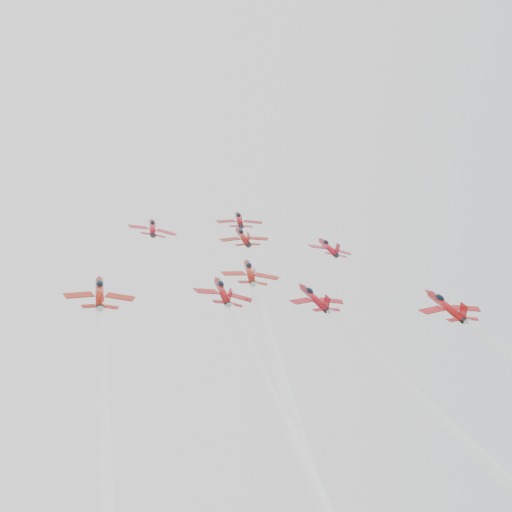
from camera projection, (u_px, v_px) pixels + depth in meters
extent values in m
cylinder|color=maroon|center=(239.00, 220.00, 140.48)|extent=(1.19, 9.47, 7.36)
cone|color=maroon|center=(235.00, 213.00, 146.67)|extent=(1.19, 2.63, 2.37)
cone|color=black|center=(244.00, 228.00, 134.80)|extent=(1.19, 1.76, 1.73)
ellipsoid|color=black|center=(238.00, 215.00, 142.66)|extent=(1.09, 2.51, 2.20)
cube|color=maroon|center=(227.00, 220.00, 139.07)|extent=(4.43, 2.84, 1.24)
cube|color=maroon|center=(253.00, 223.00, 140.30)|extent=(4.43, 2.84, 1.24)
cube|color=maroon|center=(243.00, 220.00, 135.64)|extent=(0.13, 2.86, 2.91)
cube|color=maroon|center=(236.00, 226.00, 135.50)|extent=(2.13, 1.40, 0.71)
cube|color=maroon|center=(250.00, 227.00, 136.14)|extent=(2.13, 1.40, 0.71)
cylinder|color=#B31122|center=(152.00, 228.00, 125.01)|extent=(1.12, 8.85, 6.88)
cone|color=#B31122|center=(152.00, 220.00, 130.78)|extent=(1.12, 2.46, 2.22)
cone|color=black|center=(153.00, 236.00, 119.70)|extent=(1.12, 1.64, 1.62)
ellipsoid|color=black|center=(152.00, 223.00, 127.04)|extent=(1.01, 2.34, 2.05)
cube|color=#B31122|center=(138.00, 228.00, 123.69)|extent=(4.14, 2.65, 1.16)
cube|color=#B31122|center=(167.00, 231.00, 124.84)|extent=(4.14, 2.65, 1.16)
cube|color=#B31122|center=(154.00, 228.00, 120.49)|extent=(0.12, 2.67, 2.71)
cube|color=#B31122|center=(146.00, 234.00, 120.35)|extent=(1.99, 1.31, 0.66)
cube|color=#B31122|center=(161.00, 235.00, 120.95)|extent=(1.99, 1.31, 0.66)
cylinder|color=maroon|center=(243.00, 237.00, 127.38)|extent=(1.15, 9.15, 7.11)
cone|color=maroon|center=(238.00, 229.00, 133.35)|extent=(1.15, 2.54, 2.29)
cone|color=black|center=(248.00, 246.00, 121.90)|extent=(1.15, 1.70, 1.67)
ellipsoid|color=black|center=(242.00, 232.00, 129.48)|extent=(1.05, 2.42, 2.12)
cube|color=maroon|center=(230.00, 238.00, 126.01)|extent=(4.28, 2.74, 1.20)
cube|color=maroon|center=(258.00, 240.00, 127.21)|extent=(4.28, 2.74, 1.20)
cube|color=maroon|center=(248.00, 238.00, 122.71)|extent=(0.13, 2.76, 2.81)
cube|color=maroon|center=(240.00, 244.00, 122.57)|extent=(2.05, 1.35, 0.69)
cube|color=maroon|center=(255.00, 245.00, 123.19)|extent=(2.05, 1.35, 0.69)
cylinder|color=#A60F1F|center=(329.00, 248.00, 128.37)|extent=(1.08, 8.60, 6.68)
cone|color=#A60F1F|center=(320.00, 239.00, 133.98)|extent=(1.08, 2.39, 2.15)
cone|color=black|center=(337.00, 256.00, 123.22)|extent=(1.08, 1.59, 1.57)
ellipsoid|color=black|center=(326.00, 242.00, 130.34)|extent=(0.99, 2.27, 1.99)
cube|color=#A60F1F|center=(317.00, 248.00, 127.09)|extent=(4.02, 2.57, 1.12)
cube|color=#A60F1F|center=(342.00, 250.00, 128.21)|extent=(4.02, 2.57, 1.12)
cube|color=#A60F1F|center=(336.00, 249.00, 123.98)|extent=(0.12, 2.59, 2.64)
cube|color=#A60F1F|center=(329.00, 254.00, 123.85)|extent=(1.93, 1.27, 0.64)
cube|color=#A60F1F|center=(342.00, 255.00, 124.43)|extent=(1.93, 1.27, 0.64)
cylinder|color=#A11C0F|center=(250.00, 273.00, 106.59)|extent=(1.13, 8.99, 6.99)
cone|color=#A11C0F|center=(244.00, 261.00, 112.47)|extent=(1.13, 2.50, 2.25)
cone|color=black|center=(256.00, 285.00, 101.20)|extent=(1.13, 1.67, 1.64)
ellipsoid|color=black|center=(248.00, 265.00, 108.66)|extent=(1.03, 2.38, 2.09)
cube|color=#A11C0F|center=(234.00, 274.00, 105.25)|extent=(4.21, 2.69, 1.18)
cube|color=#A11C0F|center=(267.00, 276.00, 106.43)|extent=(4.21, 2.69, 1.18)
cube|color=#A11C0F|center=(256.00, 275.00, 102.00)|extent=(0.12, 2.71, 2.76)
cube|color=#A11C0F|center=(246.00, 282.00, 101.86)|extent=(2.02, 1.33, 0.67)
cube|color=#A11C0F|center=(264.00, 283.00, 102.47)|extent=(2.02, 1.33, 0.67)
cylinder|color=white|center=(350.00, 468.00, 57.50)|extent=(1.44, 75.78, 55.82)
cylinder|color=#A11E0F|center=(100.00, 293.00, 89.23)|extent=(1.14, 9.03, 7.02)
cone|color=#A11E0F|center=(102.00, 278.00, 95.13)|extent=(1.14, 2.51, 2.26)
cone|color=black|center=(98.00, 309.00, 83.82)|extent=(1.14, 1.67, 1.65)
ellipsoid|color=black|center=(101.00, 284.00, 91.30)|extent=(1.04, 2.39, 2.09)
cube|color=#A11E0F|center=(78.00, 295.00, 87.88)|extent=(4.23, 2.71, 1.18)
cube|color=#A11E0F|center=(120.00, 297.00, 89.06)|extent=(4.23, 2.71, 1.18)
cube|color=#A11E0F|center=(99.00, 297.00, 84.62)|extent=(0.12, 2.73, 2.77)
cube|color=#A11E0F|center=(87.00, 306.00, 84.48)|extent=(2.03, 1.34, 0.68)
cube|color=#A11E0F|center=(109.00, 307.00, 85.09)|extent=(2.03, 1.34, 0.68)
cylinder|color=#9C0E13|center=(223.00, 292.00, 96.18)|extent=(1.07, 8.48, 6.59)
cone|color=#9C0E13|center=(218.00, 279.00, 101.72)|extent=(1.07, 2.36, 2.12)
cone|color=black|center=(228.00, 306.00, 91.10)|extent=(1.07, 1.57, 1.55)
ellipsoid|color=black|center=(221.00, 284.00, 98.13)|extent=(0.97, 2.24, 1.97)
cube|color=#9C0E13|center=(206.00, 293.00, 94.92)|extent=(3.97, 2.54, 1.11)
cube|color=#9C0E13|center=(240.00, 295.00, 96.03)|extent=(3.97, 2.54, 1.11)
cube|color=#9C0E13|center=(227.00, 295.00, 91.85)|extent=(0.12, 2.56, 2.60)
cube|color=#9C0E13|center=(217.00, 303.00, 91.72)|extent=(1.90, 1.26, 0.64)
cube|color=#9C0E13|center=(236.00, 304.00, 92.29)|extent=(1.90, 1.26, 0.64)
cylinder|color=maroon|center=(315.00, 299.00, 98.78)|extent=(1.03, 8.15, 6.34)
cone|color=maroon|center=(305.00, 286.00, 104.11)|extent=(1.03, 2.27, 2.04)
cone|color=black|center=(324.00, 312.00, 93.90)|extent=(1.03, 1.51, 1.49)
ellipsoid|color=black|center=(311.00, 291.00, 100.66)|extent=(0.93, 2.16, 1.89)
cube|color=maroon|center=(300.00, 300.00, 97.57)|extent=(3.81, 2.44, 1.07)
cube|color=maroon|center=(332.00, 302.00, 98.63)|extent=(3.81, 2.44, 1.07)
cube|color=maroon|center=(323.00, 302.00, 94.62)|extent=(0.11, 2.46, 2.50)
cube|color=maroon|center=(314.00, 309.00, 94.49)|extent=(1.83, 1.21, 0.61)
cube|color=maroon|center=(331.00, 310.00, 95.05)|extent=(1.83, 1.21, 0.61)
cylinder|color=white|center=(464.00, 507.00, 54.28)|extent=(1.31, 68.71, 50.61)
cylinder|color=#A81011|center=(447.00, 307.00, 103.40)|extent=(1.21, 9.63, 7.48)
cone|color=#A81011|center=(429.00, 292.00, 109.68)|extent=(1.21, 2.68, 2.41)
cone|color=black|center=(465.00, 322.00, 97.63)|extent=(1.21, 1.78, 1.76)
ellipsoid|color=black|center=(440.00, 298.00, 105.61)|extent=(1.10, 2.55, 2.23)
cube|color=#A81011|center=(432.00, 308.00, 101.96)|extent=(4.50, 2.88, 1.26)
cube|color=#A81011|center=(466.00, 310.00, 103.22)|extent=(4.50, 2.88, 1.26)
cube|color=#A81011|center=(463.00, 311.00, 98.48)|extent=(0.13, 2.90, 2.95)
cube|color=#A81011|center=(453.00, 319.00, 98.33)|extent=(2.16, 1.43, 0.72)
cube|color=#A81011|center=(471.00, 320.00, 98.98)|extent=(2.16, 1.43, 0.72)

